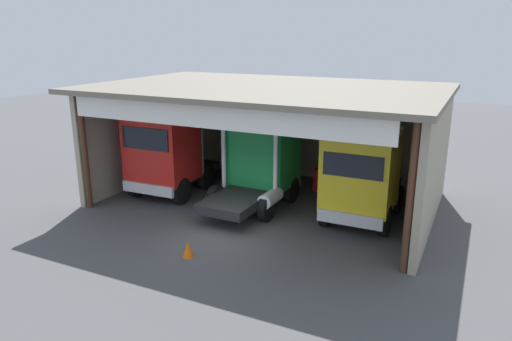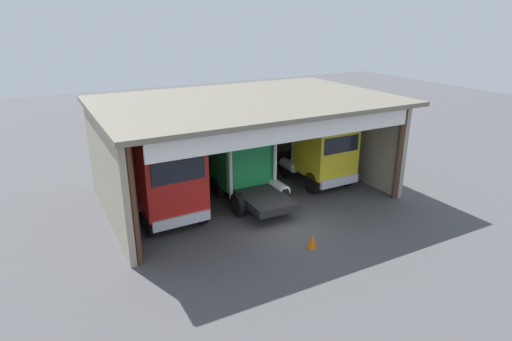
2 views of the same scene
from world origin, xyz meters
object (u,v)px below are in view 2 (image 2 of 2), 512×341
at_px(oil_drum, 246,163).
at_px(tool_cart, 254,166).
at_px(truck_red_right_bay, 168,180).
at_px(truck_yellow_center_left_bay, 321,152).
at_px(traffic_cone, 312,241).
at_px(truck_green_left_bay, 245,166).

relative_size(oil_drum, tool_cart, 0.86).
xyz_separation_m(truck_red_right_bay, truck_yellow_center_left_bay, (8.44, 0.60, -0.15)).
bearing_deg(oil_drum, tool_cart, -87.32).
relative_size(oil_drum, traffic_cone, 1.53).
bearing_deg(truck_yellow_center_left_bay, traffic_cone, 50.96).
distance_m(oil_drum, traffic_cone, 9.34).
distance_m(truck_red_right_bay, traffic_cone, 6.52).
relative_size(truck_red_right_bay, truck_yellow_center_left_bay, 0.88).
bearing_deg(tool_cart, truck_green_left_bay, -124.91).
distance_m(truck_green_left_bay, truck_yellow_center_left_bay, 4.33).
height_order(truck_red_right_bay, oil_drum, truck_red_right_bay).
height_order(truck_green_left_bay, traffic_cone, truck_green_left_bay).
height_order(truck_red_right_bay, truck_green_left_bay, truck_red_right_bay).
relative_size(truck_green_left_bay, tool_cart, 5.07).
xyz_separation_m(truck_red_right_bay, traffic_cone, (4.22, -4.67, -1.71)).
relative_size(truck_yellow_center_left_bay, tool_cart, 5.15).
relative_size(truck_red_right_bay, oil_drum, 5.32).
xyz_separation_m(truck_green_left_bay, tool_cart, (1.93, 2.77, -1.19)).
height_order(truck_green_left_bay, truck_yellow_center_left_bay, truck_yellow_center_left_bay).
distance_m(truck_yellow_center_left_bay, tool_cart, 4.10).
bearing_deg(truck_red_right_bay, tool_cart, -150.68).
relative_size(truck_green_left_bay, truck_yellow_center_left_bay, 0.98).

